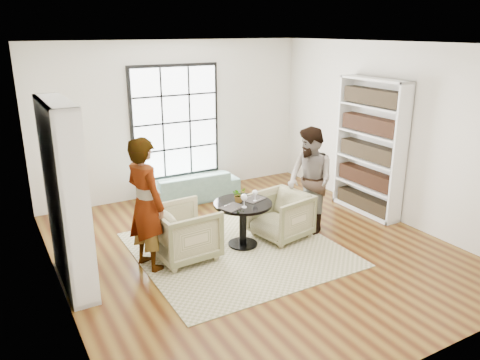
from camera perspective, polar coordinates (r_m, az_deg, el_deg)
ground at (r=7.21m, az=1.66°, el=-8.29°), size 6.00×6.00×0.00m
room_shell at (r=7.20m, az=-0.49°, el=2.39°), size 6.00×6.01×6.00m
rug at (r=7.17m, az=-0.38°, el=-8.41°), size 2.87×2.87×0.01m
pedestal_table at (r=7.08m, az=0.36°, el=-4.23°), size 0.88×0.88×0.71m
sofa at (r=9.15m, az=-6.10°, el=-0.75°), size 1.88×0.77×0.54m
armchair_left at (r=6.82m, az=-6.74°, el=-6.36°), size 0.92×0.89×0.79m
armchair_right at (r=7.46m, az=5.01°, el=-4.33°), size 0.94×0.92×0.74m
person_left at (r=6.44m, az=-11.42°, el=-2.93°), size 0.62×0.78×1.86m
person_right at (r=7.60m, az=8.53°, el=-0.08°), size 0.67×0.85×1.73m
placemat_left at (r=6.83m, az=-0.94°, el=-3.32°), size 0.41×0.36×0.01m
placemat_right at (r=7.16m, az=1.66°, el=-2.32°), size 0.41×0.36×0.01m
cutlery_left at (r=6.83m, az=-0.94°, el=-3.27°), size 0.21×0.25×0.01m
cutlery_right at (r=7.16m, az=1.66°, el=-2.26°), size 0.21×0.25×0.01m
wine_glass_left at (r=6.78m, az=0.51°, el=-2.17°), size 0.10×0.10×0.21m
wine_glass_right at (r=7.03m, az=1.85°, el=-1.59°), size 0.08×0.08×0.18m
flower_centerpiece at (r=7.01m, az=-0.15°, el=-1.80°), size 0.24×0.22×0.23m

